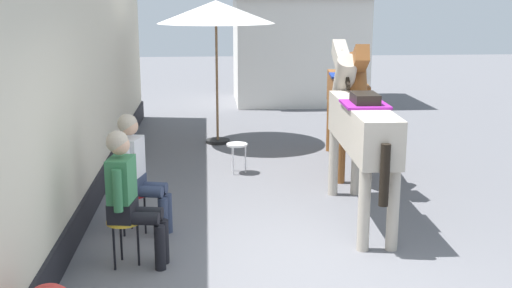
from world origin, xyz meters
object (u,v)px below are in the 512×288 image
at_px(seated_visitor_far, 137,168).
at_px(cafe_parasol, 216,13).
at_px(spare_stool_white, 237,147).
at_px(seated_visitor_near, 128,192).
at_px(saddled_horse_far, 347,95).
at_px(saddled_horse_near, 360,124).

height_order(seated_visitor_far, cafe_parasol, cafe_parasol).
bearing_deg(spare_stool_white, seated_visitor_near, -110.28).
distance_m(saddled_horse_far, cafe_parasol, 2.99).
bearing_deg(saddled_horse_near, seated_visitor_far, -171.43).
distance_m(seated_visitor_far, cafe_parasol, 4.88).
xyz_separation_m(saddled_horse_near, spare_stool_white, (-1.38, 2.05, -0.76)).
bearing_deg(seated_visitor_near, saddled_horse_near, 26.17).
relative_size(seated_visitor_far, spare_stool_white, 3.02).
bearing_deg(saddled_horse_far, spare_stool_white, -174.12).
bearing_deg(cafe_parasol, seated_visitor_near, -100.22).
bearing_deg(cafe_parasol, saddled_horse_far, -43.67).
height_order(seated_visitor_far, saddled_horse_near, saddled_horse_near).
height_order(saddled_horse_near, spare_stool_white, saddled_horse_near).
height_order(saddled_horse_near, cafe_parasol, cafe_parasol).
bearing_deg(seated_visitor_near, cafe_parasol, 79.78).
height_order(seated_visitor_far, saddled_horse_far, saddled_horse_far).
height_order(saddled_horse_far, cafe_parasol, cafe_parasol).
bearing_deg(spare_stool_white, cafe_parasol, 97.10).
relative_size(saddled_horse_far, cafe_parasol, 1.16).
xyz_separation_m(seated_visitor_near, saddled_horse_near, (2.61, 1.28, 0.38)).
distance_m(seated_visitor_near, seated_visitor_far, 0.89).
bearing_deg(saddled_horse_far, saddled_horse_near, -98.75).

